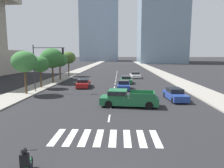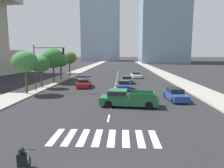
{
  "view_description": "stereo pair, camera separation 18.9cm",
  "coord_description": "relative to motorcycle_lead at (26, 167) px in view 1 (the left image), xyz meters",
  "views": [
    {
      "loc": [
        0.88,
        -6.5,
        5.25
      ],
      "look_at": [
        0.0,
        15.91,
        2.0
      ],
      "focal_mm": 33.01,
      "sensor_mm": 36.0,
      "label": 1
    },
    {
      "loc": [
        1.06,
        -6.5,
        5.25
      ],
      "look_at": [
        0.0,
        15.91,
        2.0
      ],
      "focal_mm": 33.01,
      "sensor_mm": 36.0,
      "label": 2
    }
  ],
  "objects": [
    {
      "name": "traffic_signal_far",
      "position": [
        -6.43,
        20.2,
        3.92
      ],
      "size": [
        4.64,
        0.28,
        6.38
      ],
      "color": "#333335",
      "rests_on": "sidewalk_west"
    },
    {
      "name": "crosswalk_near",
      "position": [
        3.03,
        4.59,
        -0.58
      ],
      "size": [
        6.75,
        2.78,
        0.01
      ],
      "color": "silver",
      "rests_on": "ground"
    },
    {
      "name": "sedan_green_4",
      "position": [
        4.98,
        29.95,
        0.01
      ],
      "size": [
        2.21,
        4.78,
        1.27
      ],
      "rotation": [
        0.0,
        0.0,
        -1.49
      ],
      "color": "#1E6038",
      "rests_on": "ground"
    },
    {
      "name": "sedan_red_1",
      "position": [
        -1.96,
        24.68,
        0.03
      ],
      "size": [
        2.19,
        4.87,
        1.31
      ],
      "rotation": [
        0.0,
        0.0,
        1.64
      ],
      "color": "maroon",
      "rests_on": "ground"
    },
    {
      "name": "sidewalk_east",
      "position": [
        15.24,
        28.67,
        -0.51
      ],
      "size": [
        4.0,
        260.0,
        0.15
      ],
      "primitive_type": "cube",
      "color": "gray",
      "rests_on": "ground"
    },
    {
      "name": "street_tree_fifth",
      "position": [
        -8.37,
        40.97,
        3.86
      ],
      "size": [
        3.37,
        3.37,
        5.74
      ],
      "color": "#4C3823",
      "rests_on": "sidewalk_west"
    },
    {
      "name": "street_tree_fourth",
      "position": [
        -8.37,
        33.75,
        3.52
      ],
      "size": [
        3.28,
        3.28,
        5.37
      ],
      "color": "#4C3823",
      "rests_on": "sidewalk_west"
    },
    {
      "name": "street_tree_second",
      "position": [
        -8.37,
        23.4,
        3.12
      ],
      "size": [
        2.85,
        2.85,
        4.78
      ],
      "color": "#4C3823",
      "rests_on": "sidewalk_west"
    },
    {
      "name": "lane_divider_center",
      "position": [
        3.03,
        32.59,
        -0.58
      ],
      "size": [
        0.14,
        50.0,
        0.01
      ],
      "color": "silver",
      "rests_on": "ground"
    },
    {
      "name": "pickup_truck",
      "position": [
        4.56,
        12.69,
        0.23
      ],
      "size": [
        5.94,
        2.57,
        1.67
      ],
      "rotation": [
        0.0,
        0.0,
        3.05
      ],
      "color": "#1E6038",
      "rests_on": "ground"
    },
    {
      "name": "motorcycle_lead",
      "position": [
        0.0,
        0.0,
        0.0
      ],
      "size": [
        0.8,
        2.18,
        1.49
      ],
      "rotation": [
        0.0,
        0.0,
        1.78
      ],
      "color": "black",
      "rests_on": "ground"
    },
    {
      "name": "sedan_blue_3",
      "position": [
        10.3,
        15.84,
        0.04
      ],
      "size": [
        2.0,
        4.68,
        1.35
      ],
      "rotation": [
        0.0,
        0.0,
        -1.51
      ],
      "color": "navy",
      "rests_on": "ground"
    },
    {
      "name": "street_tree_nearest",
      "position": [
        -8.37,
        18.26,
        3.72
      ],
      "size": [
        3.22,
        3.22,
        5.54
      ],
      "color": "#4C3823",
      "rests_on": "sidewalk_west"
    },
    {
      "name": "sedan_white_2",
      "position": [
        7.31,
        38.38,
        0.01
      ],
      "size": [
        2.3,
        4.73,
        1.28
      ],
      "rotation": [
        0.0,
        0.0,
        -1.47
      ],
      "color": "silver",
      "rests_on": "ground"
    },
    {
      "name": "sidewalk_west",
      "position": [
        -9.17,
        28.67,
        -0.51
      ],
      "size": [
        4.0,
        260.0,
        0.15
      ],
      "primitive_type": "cube",
      "color": "gray",
      "rests_on": "ground"
    },
    {
      "name": "sedan_blue_0",
      "position": [
        4.48,
        22.78,
        0.04
      ],
      "size": [
        1.96,
        4.28,
        1.36
      ],
      "rotation": [
        0.0,
        0.0,
        -1.6
      ],
      "color": "navy",
      "rests_on": "ground"
    },
    {
      "name": "street_tree_third",
      "position": [
        -8.37,
        29.16,
        3.96
      ],
      "size": [
        4.18,
        4.18,
        6.18
      ],
      "color": "#4C3823",
      "rests_on": "sidewalk_west"
    }
  ]
}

